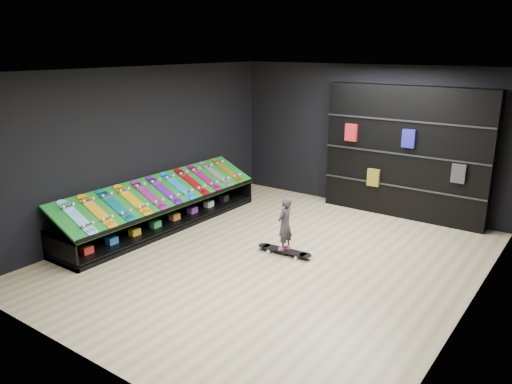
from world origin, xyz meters
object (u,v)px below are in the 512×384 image
Objects in this scene: child at (285,234)px; back_shelving at (406,153)px; floor_skateboard at (284,252)px; display_rack at (163,214)px.

back_shelving is at bearing 164.52° from child.
child is at bearing -3.89° from floor_skateboard.
child reaches higher than floor_skateboard.
back_shelving is (3.47, 3.32, 1.06)m from display_rack.
child is (0.00, 0.00, 0.32)m from floor_skateboard.
floor_skateboard is 0.32m from child.
back_shelving is at bearing 43.72° from display_rack.
display_rack is at bearing -85.20° from child.
child is at bearing -105.42° from back_shelving.
floor_skateboard is at bearing -105.42° from back_shelving.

